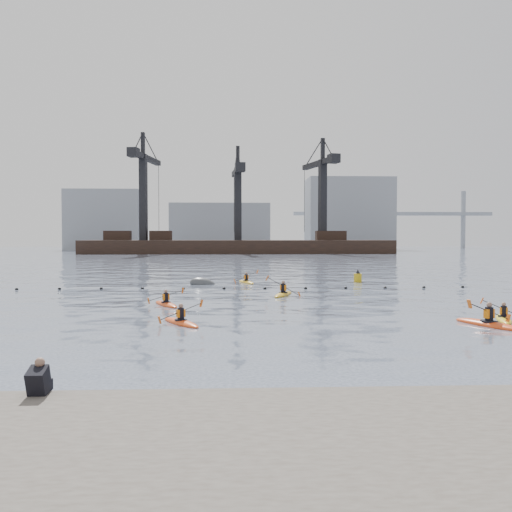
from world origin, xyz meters
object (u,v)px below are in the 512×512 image
object	(u,v)px
kayaker_1	(504,318)
kayaker_4	(489,323)
kayaker_3	(283,294)
mooring_buoy	(203,284)
kayaker_5	(246,282)
nav_buoy	(358,278)
kayaker_0	(181,322)
kayaker_2	(166,303)

from	to	relation	value
kayaker_1	kayaker_4	size ratio (longest dim) A/B	0.81
kayaker_3	mooring_buoy	distance (m)	10.19
kayaker_4	kayaker_5	bearing A→B (deg)	-89.34
kayaker_3	nav_buoy	distance (m)	12.55
kayaker_0	mooring_buoy	bearing A→B (deg)	59.35
kayaker_1	nav_buoy	size ratio (longest dim) A/B	2.44
kayaker_0	kayaker_1	world-z (taller)	kayaker_1
kayaker_4	kayaker_1	bearing A→B (deg)	-155.46
kayaker_1	kayaker_3	bearing A→B (deg)	150.08
kayaker_0	kayaker_3	xyz separation A→B (m)	(5.61, 11.42, 0.01)
nav_buoy	kayaker_5	bearing A→B (deg)	-178.38
kayaker_0	mooring_buoy	xyz separation A→B (m)	(-0.09, 19.86, -0.10)
kayaker_0	kayaker_3	bearing A→B (deg)	32.91
mooring_buoy	nav_buoy	xyz separation A→B (m)	(13.03, 1.74, 0.37)
kayaker_0	mooring_buoy	size ratio (longest dim) A/B	1.42
kayaker_3	mooring_buoy	world-z (taller)	kayaker_3
kayaker_1	kayaker_0	bearing A→B (deg)	-158.00
kayaker_2	kayaker_4	xyz separation A→B (m)	(14.73, -7.76, 0.02)
kayaker_4	nav_buoy	size ratio (longest dim) A/B	3.01
kayaker_0	nav_buoy	bearing A→B (deg)	28.16
kayaker_1	kayaker_4	world-z (taller)	kayaker_4
kayaker_1	mooring_buoy	xyz separation A→B (m)	(-14.83, 19.47, -0.09)
kayaker_2	mooring_buoy	distance (m)	13.36
kayaker_3	nav_buoy	bearing A→B (deg)	74.70
kayaker_1	nav_buoy	distance (m)	21.29
kayaker_3	kayaker_5	bearing A→B (deg)	122.74
kayaker_0	kayaker_3	distance (m)	12.72
kayaker_1	kayaker_4	xyz separation A→B (m)	(-1.45, -1.58, 0.02)
kayaker_2	kayaker_5	bearing A→B (deg)	45.48
kayaker_1	kayaker_2	bearing A→B (deg)	179.59
mooring_buoy	kayaker_0	bearing A→B (deg)	-89.74
kayaker_5	nav_buoy	bearing A→B (deg)	-16.31
kayaker_0	kayaker_1	bearing A→B (deg)	-29.39
kayaker_4	kayaker_5	xyz separation A→B (m)	(-9.83, 22.53, -0.02)
kayaker_3	nav_buoy	world-z (taller)	kayaker_3
nav_buoy	kayaker_4	bearing A→B (deg)	-89.15
kayaker_5	mooring_buoy	xyz separation A→B (m)	(-3.54, -1.47, -0.10)
nav_buoy	kayaker_3	bearing A→B (deg)	-125.74
kayaker_2	kayaker_1	bearing A→B (deg)	-47.07
kayaker_5	kayaker_4	bearing A→B (deg)	-84.35
kayaker_5	kayaker_0	bearing A→B (deg)	-117.11
kayaker_2	kayaker_3	xyz separation A→B (m)	(7.06, 4.85, 0.01)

